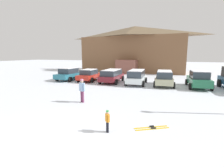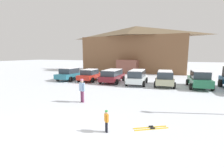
{
  "view_description": "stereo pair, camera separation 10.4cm",
  "coord_description": "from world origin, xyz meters",
  "px_view_note": "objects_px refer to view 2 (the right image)",
  "views": [
    {
      "loc": [
        4.86,
        -4.9,
        3.38
      ],
      "look_at": [
        0.2,
        6.53,
        1.27
      ],
      "focal_mm": 28.0,
      "sensor_mm": 36.0,
      "label": 1
    },
    {
      "loc": [
        4.96,
        -4.86,
        3.38
      ],
      "look_at": [
        0.2,
        6.53,
        1.27
      ],
      "focal_mm": 28.0,
      "sensor_mm": 36.0,
      "label": 2
    }
  ],
  "objects_px": {
    "parked_teal_hatchback": "(70,74)",
    "parked_green_coupe": "(199,79)",
    "parked_white_suv": "(137,77)",
    "skier_child_in_orange_jacket": "(106,120)",
    "pair_of_skis": "(151,128)",
    "skier_adult_in_blue_parka": "(82,89)",
    "parked_beige_suv": "(165,78)",
    "parked_red_sedan": "(90,75)",
    "parked_maroon_van": "(112,75)",
    "ski_lodge": "(135,49)"
  },
  "relations": [
    {
      "from": "parked_red_sedan",
      "to": "parked_white_suv",
      "type": "relative_size",
      "value": 0.95
    },
    {
      "from": "parked_white_suv",
      "to": "skier_adult_in_blue_parka",
      "type": "height_order",
      "value": "skier_adult_in_blue_parka"
    },
    {
      "from": "parked_red_sedan",
      "to": "parked_beige_suv",
      "type": "bearing_deg",
      "value": -0.31
    },
    {
      "from": "parked_red_sedan",
      "to": "parked_maroon_van",
      "type": "xyz_separation_m",
      "value": [
        3.08,
        -0.01,
        0.08
      ]
    },
    {
      "from": "skier_adult_in_blue_parka",
      "to": "pair_of_skis",
      "type": "bearing_deg",
      "value": -26.14
    },
    {
      "from": "parked_beige_suv",
      "to": "skier_adult_in_blue_parka",
      "type": "relative_size",
      "value": 2.57
    },
    {
      "from": "ski_lodge",
      "to": "parked_red_sedan",
      "type": "bearing_deg",
      "value": -96.86
    },
    {
      "from": "parked_white_suv",
      "to": "skier_child_in_orange_jacket",
      "type": "height_order",
      "value": "parked_white_suv"
    },
    {
      "from": "parked_red_sedan",
      "to": "skier_adult_in_blue_parka",
      "type": "bearing_deg",
      "value": -63.44
    },
    {
      "from": "parked_teal_hatchback",
      "to": "parked_green_coupe",
      "type": "relative_size",
      "value": 0.99
    },
    {
      "from": "parked_red_sedan",
      "to": "skier_child_in_orange_jacket",
      "type": "relative_size",
      "value": 4.49
    },
    {
      "from": "parked_beige_suv",
      "to": "skier_adult_in_blue_parka",
      "type": "distance_m",
      "value": 10.14
    },
    {
      "from": "parked_maroon_van",
      "to": "skier_adult_in_blue_parka",
      "type": "bearing_deg",
      "value": -80.96
    },
    {
      "from": "parked_red_sedan",
      "to": "parked_white_suv",
      "type": "bearing_deg",
      "value": -1.58
    },
    {
      "from": "parked_beige_suv",
      "to": "parked_green_coupe",
      "type": "distance_m",
      "value": 3.36
    },
    {
      "from": "parked_white_suv",
      "to": "parked_green_coupe",
      "type": "height_order",
      "value": "parked_green_coupe"
    },
    {
      "from": "parked_red_sedan",
      "to": "parked_beige_suv",
      "type": "distance_m",
      "value": 9.21
    },
    {
      "from": "parked_teal_hatchback",
      "to": "skier_adult_in_blue_parka",
      "type": "xyz_separation_m",
      "value": [
        7.4,
        -8.77,
        0.12
      ]
    },
    {
      "from": "parked_teal_hatchback",
      "to": "parked_green_coupe",
      "type": "bearing_deg",
      "value": 1.63
    },
    {
      "from": "parked_red_sedan",
      "to": "pair_of_skis",
      "type": "distance_m",
      "value": 15.3
    },
    {
      "from": "parked_teal_hatchback",
      "to": "parked_red_sedan",
      "type": "height_order",
      "value": "parked_teal_hatchback"
    },
    {
      "from": "skier_child_in_orange_jacket",
      "to": "skier_adult_in_blue_parka",
      "type": "distance_m",
      "value": 5.22
    },
    {
      "from": "parked_white_suv",
      "to": "skier_adult_in_blue_parka",
      "type": "bearing_deg",
      "value": -100.64
    },
    {
      "from": "ski_lodge",
      "to": "parked_green_coupe",
      "type": "relative_size",
      "value": 4.33
    },
    {
      "from": "parked_green_coupe",
      "to": "pair_of_skis",
      "type": "distance_m",
      "value": 12.17
    },
    {
      "from": "ski_lodge",
      "to": "parked_white_suv",
      "type": "xyz_separation_m",
      "value": [
        4.4,
        -15.03,
        -3.54
      ]
    },
    {
      "from": "ski_lodge",
      "to": "parked_teal_hatchback",
      "type": "bearing_deg",
      "value": -107.15
    },
    {
      "from": "parked_beige_suv",
      "to": "parked_green_coupe",
      "type": "bearing_deg",
      "value": 3.76
    },
    {
      "from": "ski_lodge",
      "to": "parked_green_coupe",
      "type": "height_order",
      "value": "ski_lodge"
    },
    {
      "from": "parked_maroon_van",
      "to": "parked_white_suv",
      "type": "distance_m",
      "value": 3.11
    },
    {
      "from": "parked_red_sedan",
      "to": "parked_green_coupe",
      "type": "relative_size",
      "value": 0.96
    },
    {
      "from": "ski_lodge",
      "to": "parked_maroon_van",
      "type": "height_order",
      "value": "ski_lodge"
    },
    {
      "from": "parked_beige_suv",
      "to": "pair_of_skis",
      "type": "relative_size",
      "value": 2.82
    },
    {
      "from": "skier_child_in_orange_jacket",
      "to": "pair_of_skis",
      "type": "height_order",
      "value": "skier_child_in_orange_jacket"
    },
    {
      "from": "parked_teal_hatchback",
      "to": "parked_white_suv",
      "type": "height_order",
      "value": "parked_white_suv"
    },
    {
      "from": "parked_teal_hatchback",
      "to": "parked_white_suv",
      "type": "xyz_separation_m",
      "value": [
        9.07,
        0.1,
        0.06
      ]
    },
    {
      "from": "parked_green_coupe",
      "to": "skier_child_in_orange_jacket",
      "type": "distance_m",
      "value": 13.71
    },
    {
      "from": "parked_white_suv",
      "to": "parked_green_coupe",
      "type": "bearing_deg",
      "value": 3.05
    },
    {
      "from": "ski_lodge",
      "to": "parked_white_suv",
      "type": "distance_m",
      "value": 16.05
    },
    {
      "from": "ski_lodge",
      "to": "parked_red_sedan",
      "type": "distance_m",
      "value": 15.4
    },
    {
      "from": "parked_red_sedan",
      "to": "parked_maroon_van",
      "type": "distance_m",
      "value": 3.08
    },
    {
      "from": "parked_maroon_van",
      "to": "pair_of_skis",
      "type": "bearing_deg",
      "value": -59.8
    },
    {
      "from": "parked_white_suv",
      "to": "parked_beige_suv",
      "type": "distance_m",
      "value": 3.03
    },
    {
      "from": "ski_lodge",
      "to": "parked_teal_hatchback",
      "type": "height_order",
      "value": "ski_lodge"
    },
    {
      "from": "ski_lodge",
      "to": "parked_maroon_van",
      "type": "xyz_separation_m",
      "value": [
        1.29,
        -14.86,
        -3.57
      ]
    },
    {
      "from": "ski_lodge",
      "to": "skier_adult_in_blue_parka",
      "type": "distance_m",
      "value": 24.3
    },
    {
      "from": "parked_white_suv",
      "to": "parked_red_sedan",
      "type": "bearing_deg",
      "value": 178.42
    },
    {
      "from": "parked_maroon_van",
      "to": "parked_beige_suv",
      "type": "distance_m",
      "value": 6.13
    },
    {
      "from": "parked_green_coupe",
      "to": "pair_of_skis",
      "type": "relative_size",
      "value": 3.03
    },
    {
      "from": "parked_teal_hatchback",
      "to": "parked_white_suv",
      "type": "distance_m",
      "value": 9.07
    }
  ]
}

